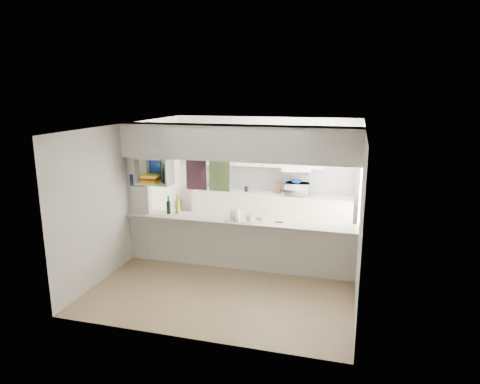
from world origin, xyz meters
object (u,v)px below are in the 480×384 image
(bowl, at_px, (297,182))
(dish_rack, at_px, (237,215))
(wine_bottles, at_px, (173,206))
(microwave, at_px, (297,189))

(bowl, relative_size, dish_rack, 0.55)
(bowl, distance_m, wine_bottles, 2.86)
(dish_rack, height_order, wine_bottles, wine_bottles)
(microwave, bearing_deg, dish_rack, 71.99)
(microwave, relative_size, dish_rack, 1.20)
(bowl, height_order, wine_bottles, wine_bottles)
(wine_bottles, bearing_deg, microwave, 44.32)
(microwave, relative_size, wine_bottles, 1.40)
(microwave, distance_m, dish_rack, 2.25)
(wine_bottles, bearing_deg, dish_rack, -4.11)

